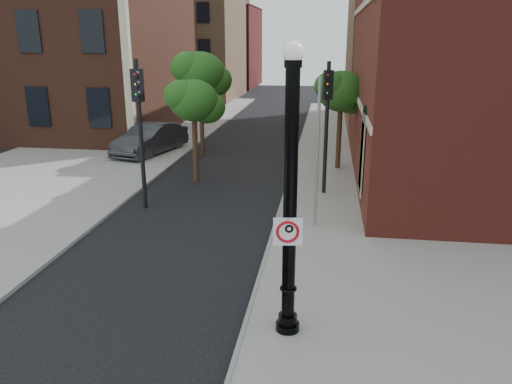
% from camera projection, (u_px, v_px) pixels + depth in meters
% --- Properties ---
extents(ground, '(120.00, 120.00, 0.00)m').
position_uv_depth(ground, '(149.00, 333.00, 10.85)').
color(ground, black).
rests_on(ground, ground).
extents(sidewalk_right, '(8.00, 60.00, 0.12)m').
position_uv_depth(sidewalk_right, '(385.00, 201.00, 19.47)').
color(sidewalk_right, gray).
rests_on(sidewalk_right, ground).
extents(sidewalk_left, '(10.00, 50.00, 0.12)m').
position_uv_depth(sidewalk_left, '(108.00, 147.00, 29.09)').
color(sidewalk_left, gray).
rests_on(sidewalk_left, ground).
extents(curb_edge, '(0.10, 60.00, 0.14)m').
position_uv_depth(curb_edge, '(284.00, 197.00, 20.01)').
color(curb_edge, gray).
rests_on(curb_edge, ground).
extents(bg_building_tan_a, '(12.00, 12.00, 12.00)m').
position_uv_depth(bg_building_tan_a, '(181.00, 40.00, 52.33)').
color(bg_building_tan_a, '#997553').
rests_on(bg_building_tan_a, ground).
extents(bg_building_red, '(12.00, 12.00, 10.00)m').
position_uv_depth(bg_building_red, '(211.00, 47.00, 65.87)').
color(bg_building_red, maroon).
rests_on(bg_building_red, ground).
extents(bg_building_tan_b, '(22.00, 14.00, 14.00)m').
position_uv_depth(bg_building_tan_b, '(509.00, 26.00, 34.97)').
color(bg_building_tan_b, '#997553').
rests_on(bg_building_tan_b, ground).
extents(lamppost, '(0.52, 0.52, 6.11)m').
position_uv_depth(lamppost, '(290.00, 212.00, 10.00)').
color(lamppost, black).
rests_on(lamppost, ground).
extents(no_parking_sign, '(0.59, 0.12, 0.59)m').
position_uv_depth(no_parking_sign, '(288.00, 231.00, 9.96)').
color(no_parking_sign, white).
rests_on(no_parking_sign, ground).
extents(parked_car, '(3.03, 5.48, 1.71)m').
position_uv_depth(parked_car, '(150.00, 139.00, 27.39)').
color(parked_car, '#2E2E33').
rests_on(parked_car, ground).
extents(traffic_signal_left, '(0.42, 0.48, 5.48)m').
position_uv_depth(traffic_signal_left, '(139.00, 110.00, 17.81)').
color(traffic_signal_left, black).
rests_on(traffic_signal_left, ground).
extents(traffic_signal_right, '(0.40, 0.46, 5.33)m').
position_uv_depth(traffic_signal_right, '(327.00, 107.00, 19.36)').
color(traffic_signal_right, black).
rests_on(traffic_signal_right, ground).
extents(utility_pole, '(0.10, 0.10, 5.00)m').
position_uv_depth(utility_pole, '(317.00, 156.00, 16.13)').
color(utility_pole, '#999999').
rests_on(utility_pole, ground).
extents(street_tree_a, '(2.49, 2.25, 4.49)m').
position_uv_depth(street_tree_a, '(195.00, 102.00, 21.42)').
color(street_tree_a, '#2F2213').
rests_on(street_tree_a, ground).
extents(street_tree_b, '(3.06, 2.77, 5.52)m').
position_uv_depth(street_tree_b, '(201.00, 74.00, 26.12)').
color(street_tree_b, '#2F2213').
rests_on(street_tree_b, ground).
extents(street_tree_c, '(2.63, 2.38, 4.73)m').
position_uv_depth(street_tree_c, '(342.00, 92.00, 23.25)').
color(street_tree_c, '#2F2213').
rests_on(street_tree_c, ground).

